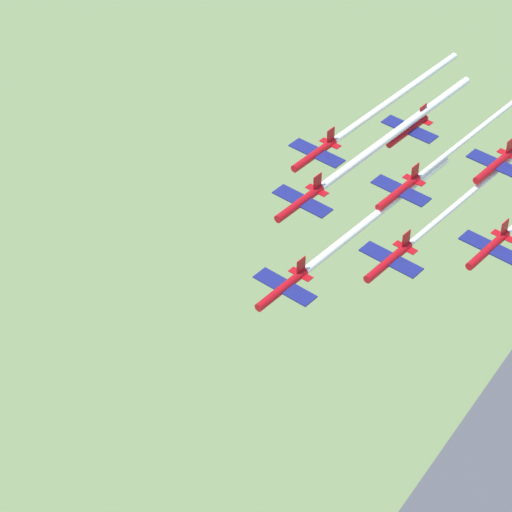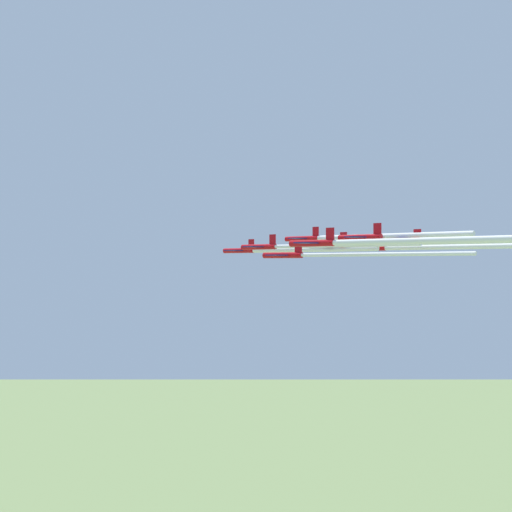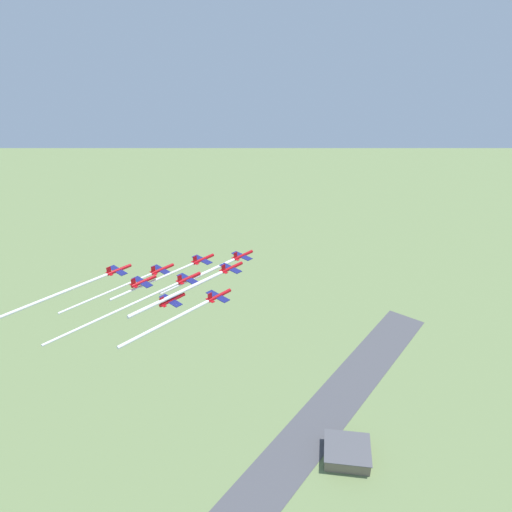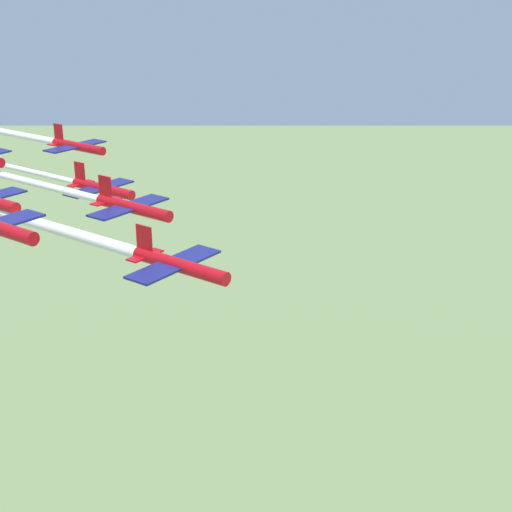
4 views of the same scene
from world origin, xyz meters
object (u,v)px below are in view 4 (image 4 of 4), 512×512
at_px(jet_0, 177,264).
at_px(jet_6, 77,146).
at_px(jet_3, 101,188).
at_px(jet_1, 131,207).

distance_m(jet_0, jet_6, 51.69).
bearing_deg(jet_3, jet_1, 59.53).
height_order(jet_0, jet_3, jet_0).
bearing_deg(jet_3, jet_6, -120.47).
xyz_separation_m(jet_3, jet_6, (15.82, 6.81, 2.24)).
height_order(jet_1, jet_6, jet_1).
xyz_separation_m(jet_1, jet_6, (31.65, 13.62, -0.01)).
xyz_separation_m(jet_1, jet_3, (15.82, 6.81, -2.25)).
distance_m(jet_3, jet_6, 17.37).
distance_m(jet_1, jet_6, 34.46).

